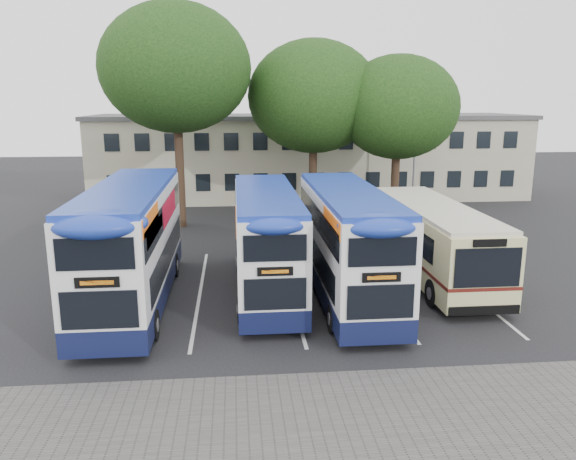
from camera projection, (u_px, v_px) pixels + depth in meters
The scene contains 12 objects.
ground at pixel (422, 338), 17.74m from camera, with size 120.00×120.00×0.00m, color black.
paving_strip at pixel (409, 432), 12.71m from camera, with size 40.00×6.00×0.01m, color #595654.
bay_lines at pixel (289, 289), 22.24m from camera, with size 14.12×11.00×0.01m.
depot_building at pixel (310, 155), 43.18m from camera, with size 32.40×8.40×6.20m.
lamp_post at pixel (416, 135), 36.49m from camera, with size 0.25×1.05×9.06m.
tree_left at pixel (175, 68), 31.14m from camera, with size 8.43×8.43×12.63m.
tree_mid at pixel (314, 97), 33.84m from camera, with size 7.97×7.97×10.90m.
tree_right at pixel (398, 107), 33.06m from camera, with size 7.17×7.17×9.94m.
bus_dd_left at pixel (132, 239), 20.32m from camera, with size 2.54×10.49×4.37m.
bus_dd_mid at pixel (266, 237), 21.58m from camera, with size 2.32×9.57×3.99m.
bus_dd_right at pixel (347, 239), 20.93m from camera, with size 2.41×9.93×4.13m.
bus_single at pixel (432, 236), 23.60m from camera, with size 2.63×10.35×3.09m.
Camera 1 is at (-5.80, -16.02, 7.38)m, focal length 35.00 mm.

